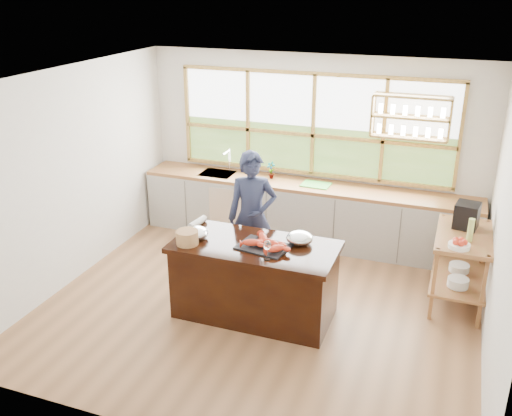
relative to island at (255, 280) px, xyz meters
The scene contains 18 objects.
ground_plane 0.50m from the island, 90.00° to the left, with size 5.00×5.00×0.00m, color #986943.
room_shell 1.48m from the island, 88.06° to the left, with size 5.02×4.52×2.71m.
back_counter 2.14m from the island, 90.50° to the left, with size 4.90×0.63×0.90m.
right_shelf_unit 2.45m from the island, 26.44° to the left, with size 0.62×1.10×0.90m.
island is the anchor object (origin of this frame).
cook 0.99m from the island, 112.32° to the left, with size 0.62×0.41×1.70m, color #1E243D.
potted_plant 2.34m from the island, 104.19° to the left, with size 0.14×0.09×0.26m, color slate.
cutting_board 2.19m from the island, 86.17° to the left, with size 0.40×0.30×0.01m, color green.
espresso_machine 2.62m from the island, 30.98° to the left, with size 0.26×0.28×0.30m, color black.
wine_bottle 2.49m from the island, 22.26° to the left, with size 0.07×0.07×0.27m, color #ADC35D.
fruit_bowl 2.30m from the island, 18.11° to the left, with size 0.24×0.24×0.11m.
slate_board 0.47m from the island, 16.73° to the right, with size 0.55×0.40×0.02m, color black.
lobster_pile 0.52m from the island, 15.11° to the right, with size 0.52×0.44×0.08m.
mixing_bowl_left 0.86m from the island, behind, with size 0.30×0.30×0.14m, color silver.
mixing_bowl_right 0.72m from the island, 24.03° to the left, with size 0.30×0.30×0.15m, color silver.
wine_glass 0.72m from the island, 49.85° to the right, with size 0.08×0.08×0.22m.
wicker_basket 0.92m from the island, 160.98° to the right, with size 0.25×0.25×0.16m, color tan.
parchment_roll 0.99m from the island, 162.75° to the left, with size 0.08×0.08×0.30m, color white.
Camera 1 is at (1.99, -5.57, 3.66)m, focal length 40.00 mm.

